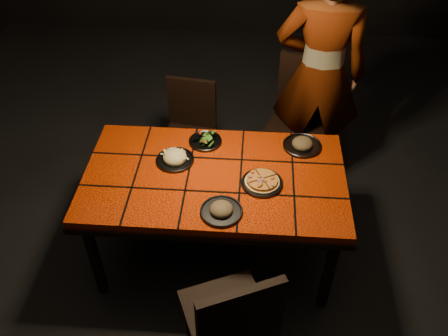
# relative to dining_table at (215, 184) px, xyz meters

# --- Properties ---
(room_shell) EXTENTS (6.04, 7.04, 3.08)m
(room_shell) POSITION_rel_dining_table_xyz_m (0.00, 0.00, 0.83)
(room_shell) COLOR black
(room_shell) RESTS_ON ground
(dining_table) EXTENTS (1.62, 0.92, 0.75)m
(dining_table) POSITION_rel_dining_table_xyz_m (0.00, 0.00, 0.00)
(dining_table) COLOR #E73707
(dining_table) RESTS_ON ground
(chair_near) EXTENTS (0.56, 0.56, 0.95)m
(chair_near) POSITION_rel_dining_table_xyz_m (0.16, -0.85, -0.13)
(chair_near) COLOR black
(chair_near) RESTS_ON ground
(chair_far_left) EXTENTS (0.43, 0.43, 0.84)m
(chair_far_left) POSITION_rel_dining_table_xyz_m (-0.27, 0.84, -0.19)
(chair_far_left) COLOR black
(chair_far_left) RESTS_ON ground
(chair_far_right) EXTENTS (0.59, 0.59, 1.03)m
(chair_far_right) POSITION_rel_dining_table_xyz_m (0.59, 0.89, -0.08)
(chair_far_right) COLOR black
(chair_far_right) RESTS_ON ground
(diner) EXTENTS (0.71, 0.49, 1.84)m
(diner) POSITION_rel_dining_table_xyz_m (0.69, 0.93, 0.25)
(diner) COLOR brown
(diner) RESTS_ON ground
(plate_pizza) EXTENTS (0.28, 0.28, 0.04)m
(plate_pizza) POSITION_rel_dining_table_xyz_m (0.29, -0.06, 0.10)
(plate_pizza) COLOR #333338
(plate_pizza) RESTS_ON dining_table
(plate_pasta) EXTENTS (0.24, 0.24, 0.08)m
(plate_pasta) POSITION_rel_dining_table_xyz_m (-0.26, 0.11, 0.10)
(plate_pasta) COLOR #333338
(plate_pasta) RESTS_ON dining_table
(plate_salad) EXTENTS (0.22, 0.22, 0.07)m
(plate_salad) POSITION_rel_dining_table_xyz_m (-0.09, 0.31, 0.10)
(plate_salad) COLOR #333338
(plate_salad) RESTS_ON dining_table
(plate_mushroom_a) EXTENTS (0.24, 0.24, 0.08)m
(plate_mushroom_a) POSITION_rel_dining_table_xyz_m (0.07, -0.31, 0.10)
(plate_mushroom_a) COLOR #333338
(plate_mushroom_a) RESTS_ON dining_table
(plate_mushroom_b) EXTENTS (0.25, 0.25, 0.08)m
(plate_mushroom_b) POSITION_rel_dining_table_xyz_m (0.55, 0.31, 0.10)
(plate_mushroom_b) COLOR #333338
(plate_mushroom_b) RESTS_ON dining_table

